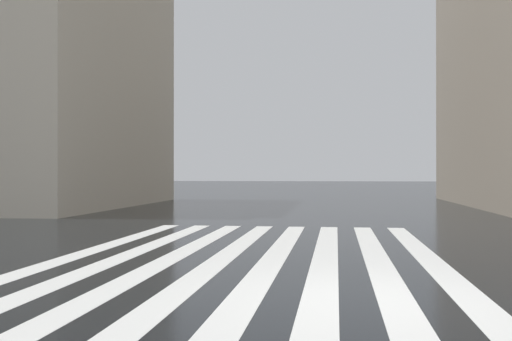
{
  "coord_description": "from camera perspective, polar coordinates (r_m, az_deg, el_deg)",
  "views": [
    {
      "loc": [
        -8.07,
        0.42,
        1.68
      ],
      "look_at": [
        5.81,
        2.29,
        1.73
      ],
      "focal_mm": 41.98,
      "sensor_mm": 36.0,
      "label": 1
    }
  ],
  "objects": [
    {
      "name": "ground_plane",
      "position": [
        8.25,
        10.67,
        -11.98
      ],
      "size": [
        220.0,
        220.0,
        0.0
      ],
      "primitive_type": "plane",
      "color": "black"
    },
    {
      "name": "zebra_crossing",
      "position": [
        12.3,
        -0.44,
        -8.05
      ],
      "size": [
        13.0,
        7.5,
        0.01
      ],
      "color": "silver",
      "rests_on": "ground_plane"
    }
  ]
}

